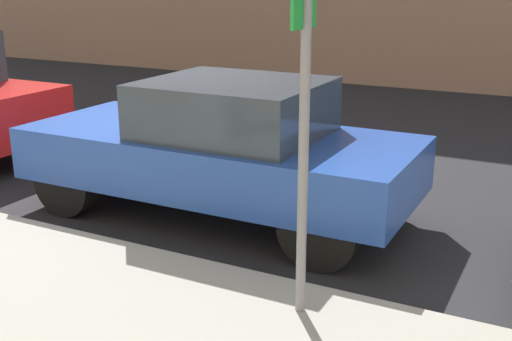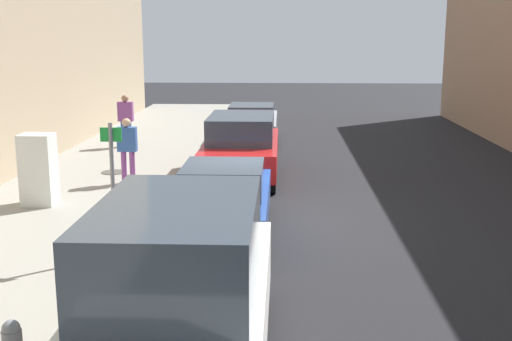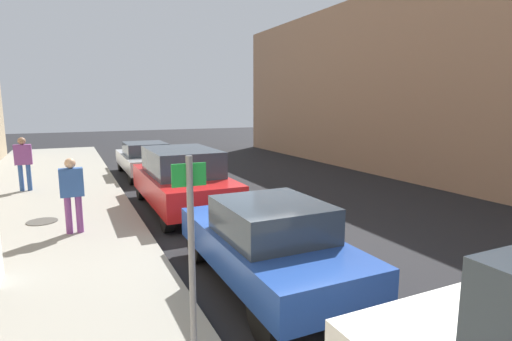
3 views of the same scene
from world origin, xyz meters
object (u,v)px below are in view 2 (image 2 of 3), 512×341
Objects in this scene: pedestrian_standing_near at (126,116)px; parked_suv_red at (242,146)px; pedestrian_walking_far at (127,146)px; parked_van_white at (179,297)px; discarded_refrigerator at (38,170)px; parked_sedan_silver at (252,122)px; parked_hatchback_blue at (224,199)px; street_sign_post at (113,182)px.

pedestrian_standing_near is 0.37× the size of parked_suv_red.
pedestrian_walking_far is 9.79m from parked_van_white.
discarded_refrigerator is 10.51m from parked_sedan_silver.
parked_van_white is at bearing -90.00° from parked_suv_red.
pedestrian_standing_near is (0.12, 7.65, 0.23)m from discarded_refrigerator.
parked_hatchback_blue is 0.89× the size of parked_sedan_silver.
parked_sedan_silver is at bearing 90.00° from parked_van_white.
pedestrian_walking_far is at bearing -110.98° from parked_sedan_silver.
pedestrian_walking_far is 0.95× the size of pedestrian_standing_near.
parked_sedan_silver is (0.00, 5.93, -0.16)m from parked_suv_red.
parked_van_white reaches higher than parked_suv_red.
parked_suv_red is (2.83, 1.45, -0.22)m from pedestrian_walking_far.
pedestrian_walking_far is at bearing 106.87° from pedestrian_standing_near.
pedestrian_walking_far is 0.35× the size of parked_suv_red.
pedestrian_walking_far is at bearing 106.80° from parked_van_white.
parked_sedan_silver is (1.74, 12.90, -0.72)m from street_sign_post.
discarded_refrigerator is at bearing 121.01° from parked_van_white.
pedestrian_walking_far is 0.36× the size of parked_sedan_silver.
parked_hatchback_blue is 11.25m from parked_sedan_silver.
pedestrian_standing_near is (-2.46, 10.97, -0.27)m from street_sign_post.
discarded_refrigerator reaches higher than parked_sedan_silver.
parked_van_white reaches higher than pedestrian_standing_near.
pedestrian_standing_near is at bearing 89.13° from discarded_refrigerator.
street_sign_post is at bearing 114.24° from parked_van_white.
parked_suv_red is at bearing 139.14° from pedestrian_standing_near.
pedestrian_standing_near is at bearing -155.34° from parked_sedan_silver.
discarded_refrigerator is at bearing -139.83° from parked_suv_red.
parked_suv_red is (4.20, -4.00, -0.28)m from pedestrian_standing_near.
pedestrian_standing_near reaches higher than discarded_refrigerator.
parked_van_white is at bearing 5.66° from pedestrian_walking_far.
parked_van_white is 5.51m from parked_hatchback_blue.
street_sign_post is 0.48× the size of parked_suv_red.
pedestrian_walking_far reaches higher than parked_hatchback_blue.
parked_hatchback_blue is (1.74, 1.65, -0.70)m from street_sign_post.
street_sign_post is 1.31× the size of pedestrian_standing_near.
pedestrian_standing_near is at bearing 114.24° from parked_hatchback_blue.
discarded_refrigerator is 4.63m from parked_hatchback_blue.
pedestrian_standing_near reaches higher than parked_suv_red.
discarded_refrigerator is at bearing -45.22° from pedestrian_walking_far.
parked_van_white is (2.83, -9.37, -0.07)m from pedestrian_walking_far.
parked_suv_red is at bearing 105.95° from pedestrian_walking_far.
pedestrian_standing_near is at bearing 105.81° from parked_van_white.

